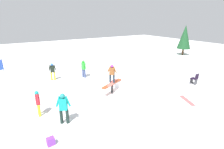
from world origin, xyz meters
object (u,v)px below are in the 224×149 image
(backpack_on_snow, at_px, (51,141))
(rail_feature, at_px, (112,84))
(bystander_black, at_px, (53,71))
(pine_tree_near, at_px, (185,37))
(main_rider_on_rail, at_px, (112,74))
(folding_chair, at_px, (195,79))
(bystander_teal, at_px, (63,107))
(bystander_green, at_px, (84,68))
(loose_snowboard_coral, at_px, (187,100))
(bystander_red, at_px, (38,102))

(backpack_on_snow, bearing_deg, rail_feature, -151.54)
(rail_feature, height_order, bystander_black, bystander_black)
(bystander_black, height_order, pine_tree_near, pine_tree_near)
(rail_feature, bearing_deg, main_rider_on_rail, 0.00)
(folding_chair, bearing_deg, bystander_teal, -3.28)
(bystander_green, bearing_deg, main_rider_on_rail, 172.23)
(main_rider_on_rail, relative_size, loose_snowboard_coral, 0.92)
(rail_feature, height_order, pine_tree_near, pine_tree_near)
(folding_chair, bearing_deg, loose_snowboard_coral, 24.73)
(rail_feature, xyz_separation_m, backpack_on_snow, (4.83, 3.09, -0.41))
(rail_feature, height_order, main_rider_on_rail, main_rider_on_rail)
(backpack_on_snow, bearing_deg, main_rider_on_rail, -151.54)
(bystander_teal, height_order, pine_tree_near, pine_tree_near)
(main_rider_on_rail, distance_m, bystander_green, 4.00)
(rail_feature, bearing_deg, backpack_on_snow, 6.72)
(folding_chair, xyz_separation_m, pine_tree_near, (-8.76, -7.60, 1.99))
(bystander_teal, relative_size, pine_tree_near, 0.40)
(loose_snowboard_coral, height_order, backpack_on_snow, backpack_on_snow)
(loose_snowboard_coral, relative_size, folding_chair, 1.61)
(bystander_green, distance_m, bystander_black, 2.50)
(folding_chair, xyz_separation_m, backpack_on_snow, (10.95, 1.03, -0.24))
(bystander_red, distance_m, pine_tree_near, 20.61)
(main_rider_on_rail, distance_m, bystander_teal, 4.33)
(bystander_teal, xyz_separation_m, folding_chair, (-9.99, 0.18, -0.46))
(bystander_black, bearing_deg, bystander_teal, -91.92)
(bystander_red, height_order, bystander_green, bystander_green)
(bystander_green, xyz_separation_m, loose_snowboard_coral, (-3.60, 7.48, -0.82))
(bystander_red, height_order, pine_tree_near, pine_tree_near)
(bystander_teal, bearing_deg, loose_snowboard_coral, 16.12)
(bystander_red, distance_m, folding_chair, 11.01)
(bystander_red, relative_size, bystander_green, 0.93)
(bystander_red, relative_size, bystander_black, 0.97)
(pine_tree_near, bearing_deg, backpack_on_snow, 23.65)
(rail_feature, distance_m, loose_snowboard_coral, 4.83)
(folding_chair, bearing_deg, backpack_on_snow, 3.12)
(bystander_green, bearing_deg, bystander_red, 122.26)
(rail_feature, xyz_separation_m, pine_tree_near, (-14.87, -5.54, 1.82))
(bystander_red, height_order, folding_chair, bystander_red)
(loose_snowboard_coral, bearing_deg, bystander_red, 92.06)
(backpack_on_snow, bearing_deg, bystander_teal, -132.45)
(main_rider_on_rail, height_order, folding_chair, main_rider_on_rail)
(bystander_black, distance_m, pine_tree_near, 17.73)
(bystander_red, bearing_deg, folding_chair, 85.48)
(rail_feature, relative_size, loose_snowboard_coral, 1.42)
(bystander_red, height_order, bystander_black, bystander_black)
(bystander_red, distance_m, backpack_on_snow, 2.69)
(bystander_green, bearing_deg, backpack_on_snow, 134.79)
(rail_feature, bearing_deg, bystander_black, -85.12)
(main_rider_on_rail, relative_size, bystander_red, 0.95)
(backpack_on_snow, bearing_deg, bystander_black, -109.19)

